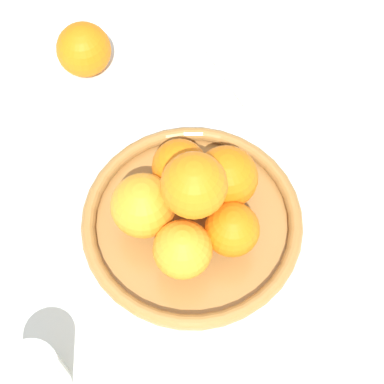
% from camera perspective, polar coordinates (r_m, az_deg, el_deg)
% --- Properties ---
extents(ground_plane, '(4.00, 4.00, 0.00)m').
position_cam_1_polar(ground_plane, '(0.86, 0.00, -3.20)').
color(ground_plane, silver).
extents(fruit_bowl, '(0.29, 0.29, 0.03)m').
position_cam_1_polar(fruit_bowl, '(0.85, 0.00, -2.74)').
color(fruit_bowl, '#A57238').
rests_on(fruit_bowl, ground_plane).
extents(orange_pile, '(0.19, 0.19, 0.14)m').
position_cam_1_polar(orange_pile, '(0.78, -0.08, -0.50)').
color(orange_pile, orange).
rests_on(orange_pile, fruit_bowl).
extents(stray_orange, '(0.08, 0.08, 0.08)m').
position_cam_1_polar(stray_orange, '(0.99, -9.59, 12.38)').
color(stray_orange, orange).
rests_on(stray_orange, ground_plane).
extents(drinking_glass, '(0.06, 0.06, 0.09)m').
position_cam_1_polar(drinking_glass, '(0.77, -13.60, -15.72)').
color(drinking_glass, silver).
rests_on(drinking_glass, ground_plane).
extents(napkin_folded, '(0.14, 0.14, 0.01)m').
position_cam_1_polar(napkin_folded, '(1.01, 5.83, 11.27)').
color(napkin_folded, beige).
rests_on(napkin_folded, ground_plane).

